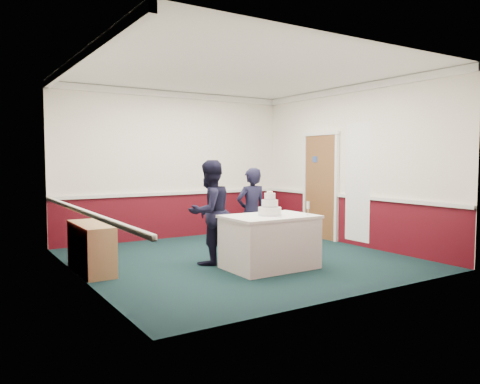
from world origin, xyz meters
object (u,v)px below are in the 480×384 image
person_woman (251,213)px  cake_table (270,241)px  cake_knife (276,217)px  champagne_flute (308,206)px  sideboard (91,248)px  person_man (210,212)px  wedding_cake (270,208)px

person_woman → cake_table: bearing=78.9°
cake_knife → champagne_flute: bearing=-13.8°
sideboard → cake_table: (2.31, -1.18, 0.05)m
sideboard → cake_table: cake_table is taller
person_man → person_woman: size_ratio=1.09×
champagne_flute → person_woman: (-0.30, 1.07, -0.19)m
cake_table → person_woman: size_ratio=0.89×
cake_knife → person_woman: (0.23, 0.99, -0.05)m
cake_table → person_man: size_ratio=0.82×
sideboard → person_woman: 2.57m
cake_table → champagne_flute: 0.78m
cake_knife → sideboard: bearing=143.6°
wedding_cake → cake_knife: wedding_cake is taller
wedding_cake → cake_knife: size_ratio=1.65×
person_man → sideboard: bearing=-28.9°
person_man → cake_table: bearing=115.9°
wedding_cake → person_woman: 0.83m
sideboard → wedding_cake: (2.31, -1.18, 0.55)m
cake_table → wedding_cake: 0.50m
person_man → champagne_flute: bearing=123.7°
wedding_cake → person_woman: size_ratio=0.25×
cake_knife → person_man: bearing=116.8°
champagne_flute → person_woman: person_woman is taller
champagne_flute → cake_knife: bearing=171.4°
cake_knife → champagne_flute: size_ratio=1.07×
sideboard → cake_knife: cake_knife is taller
wedding_cake → person_man: (-0.61, 0.73, -0.10)m
sideboard → person_man: size_ratio=0.75×
champagne_flute → cake_table: bearing=150.8°
person_woman → wedding_cake: bearing=78.9°
cake_knife → person_woman: 1.01m
person_woman → sideboard: bearing=-5.8°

